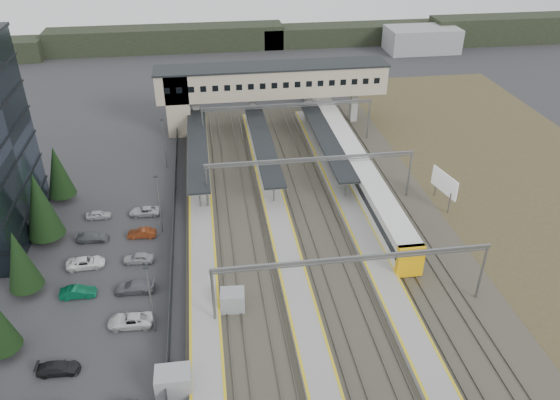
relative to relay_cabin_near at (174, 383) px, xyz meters
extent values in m
plane|color=#2B2B2D|center=(5.91, 15.96, -1.30)|extent=(220.00, 220.00, 0.00)
cylinder|color=black|center=(-16.09, 6.96, -0.70)|extent=(0.44, 0.44, 1.20)
cylinder|color=black|center=(-16.09, 15.96, -0.70)|extent=(0.44, 0.44, 1.20)
cone|color=black|center=(-16.09, 15.96, 3.20)|extent=(3.64, 3.64, 7.00)
cylinder|color=black|center=(-16.09, 25.96, -0.70)|extent=(0.44, 0.44, 1.20)
cone|color=black|center=(-16.09, 25.96, 3.95)|extent=(4.42, 4.42, 8.50)
cylinder|color=black|center=(-16.09, 35.96, -0.70)|extent=(0.44, 0.44, 1.20)
cone|color=black|center=(-16.09, 35.96, 3.30)|extent=(3.74, 3.74, 7.20)
imported|color=black|center=(-10.59, 3.86, -0.73)|extent=(3.93, 1.70, 1.13)
imported|color=#074E31|center=(-10.59, 14.46, -0.67)|extent=(3.82, 1.34, 1.26)
imported|color=white|center=(-10.59, 19.76, -0.69)|extent=(4.46, 2.26, 1.21)
imported|color=#53565A|center=(-10.59, 25.06, -0.71)|extent=(4.10, 1.87, 1.16)
imported|color=#B8B7BC|center=(-10.59, 30.36, -0.74)|extent=(3.25, 1.32, 1.11)
imported|color=silver|center=(-4.59, 9.16, -0.67)|extent=(4.67, 2.38, 1.26)
imported|color=#595B62|center=(-4.59, 14.46, -0.65)|extent=(4.52, 2.02, 1.29)
imported|color=#9B9B9E|center=(-4.59, 19.76, -0.69)|extent=(3.70, 1.76, 1.22)
imported|color=maroon|center=(-4.59, 25.06, -0.71)|extent=(3.66, 1.56, 1.17)
imported|color=#B6B6BC|center=(-4.59, 30.36, -0.73)|extent=(4.14, 2.07, 1.13)
cylinder|color=slate|center=(-2.09, 7.96, 2.70)|extent=(0.16, 0.16, 8.00)
cube|color=black|center=(-2.09, 7.96, 6.70)|extent=(0.50, 0.25, 0.15)
cylinder|color=slate|center=(-2.09, 25.96, 2.70)|extent=(0.16, 0.16, 8.00)
cube|color=black|center=(-2.09, 25.96, 6.70)|extent=(0.50, 0.25, 0.15)
cylinder|color=slate|center=(-2.09, 43.96, 2.70)|extent=(0.16, 0.16, 8.00)
cube|color=black|center=(-2.09, 43.96, 6.70)|extent=(0.50, 0.25, 0.15)
cube|color=#26282B|center=(-0.59, 20.96, -0.30)|extent=(0.08, 90.00, 2.00)
cube|color=gray|center=(0.00, 0.00, 0.00)|extent=(3.12, 2.29, 2.59)
cube|color=gray|center=(5.85, 10.06, -0.14)|extent=(2.65, 2.26, 2.31)
cube|color=#37322A|center=(17.91, 20.96, -1.20)|extent=(34.00, 90.00, 0.20)
cube|color=#59544C|center=(5.19, 20.96, -1.02)|extent=(0.08, 90.00, 0.14)
cube|color=#59544C|center=(6.63, 20.96, -1.02)|extent=(0.08, 90.00, 0.14)
cube|color=#59544C|center=(9.19, 20.96, -1.02)|extent=(0.08, 90.00, 0.14)
cube|color=#59544C|center=(10.63, 20.96, -1.02)|extent=(0.08, 90.00, 0.14)
cube|color=#59544C|center=(15.19, 20.96, -1.02)|extent=(0.08, 90.00, 0.14)
cube|color=#59544C|center=(16.63, 20.96, -1.02)|extent=(0.08, 90.00, 0.14)
cube|color=#59544C|center=(19.19, 20.96, -1.02)|extent=(0.08, 90.00, 0.14)
cube|color=#59544C|center=(20.63, 20.96, -1.02)|extent=(0.08, 90.00, 0.14)
cube|color=#59544C|center=(25.19, 20.96, -1.02)|extent=(0.08, 90.00, 0.14)
cube|color=#59544C|center=(26.63, 20.96, -1.02)|extent=(0.08, 90.00, 0.14)
cube|color=#59544C|center=(29.19, 20.96, -1.02)|extent=(0.08, 90.00, 0.14)
cube|color=#59544C|center=(30.63, 20.96, -1.02)|extent=(0.08, 90.00, 0.14)
cube|color=gray|center=(2.91, 20.96, -0.85)|extent=(3.20, 82.00, 0.90)
cube|color=gold|center=(1.46, 20.96, -0.39)|extent=(0.25, 82.00, 0.02)
cube|color=gold|center=(4.36, 20.96, -0.39)|extent=(0.25, 82.00, 0.02)
cube|color=gray|center=(12.91, 20.96, -0.85)|extent=(3.20, 82.00, 0.90)
cube|color=gold|center=(11.46, 20.96, -0.39)|extent=(0.25, 82.00, 0.02)
cube|color=gold|center=(14.36, 20.96, -0.39)|extent=(0.25, 82.00, 0.02)
cube|color=gray|center=(22.91, 20.96, -0.85)|extent=(3.20, 82.00, 0.90)
cube|color=gold|center=(21.46, 20.96, -0.39)|extent=(0.25, 82.00, 0.02)
cube|color=gold|center=(24.36, 20.96, -0.39)|extent=(0.25, 82.00, 0.02)
cube|color=black|center=(2.91, 42.96, 2.70)|extent=(3.00, 30.00, 0.25)
cube|color=slate|center=(2.91, 42.96, 2.55)|extent=(3.10, 30.00, 0.12)
cylinder|color=slate|center=(2.91, 29.96, 1.10)|extent=(0.20, 0.20, 3.10)
cylinder|color=slate|center=(2.91, 36.46, 1.10)|extent=(0.20, 0.20, 3.10)
cylinder|color=slate|center=(2.91, 42.96, 1.10)|extent=(0.20, 0.20, 3.10)
cylinder|color=slate|center=(2.91, 49.46, 1.10)|extent=(0.20, 0.20, 3.10)
cylinder|color=slate|center=(2.91, 55.96, 1.10)|extent=(0.20, 0.20, 3.10)
cube|color=black|center=(12.91, 42.96, 2.70)|extent=(3.00, 30.00, 0.25)
cube|color=slate|center=(12.91, 42.96, 2.55)|extent=(3.10, 30.00, 0.12)
cylinder|color=slate|center=(12.91, 29.96, 1.10)|extent=(0.20, 0.20, 3.10)
cylinder|color=slate|center=(12.91, 36.46, 1.10)|extent=(0.20, 0.20, 3.10)
cylinder|color=slate|center=(12.91, 42.96, 1.10)|extent=(0.20, 0.20, 3.10)
cylinder|color=slate|center=(12.91, 49.46, 1.10)|extent=(0.20, 0.20, 3.10)
cylinder|color=slate|center=(12.91, 55.96, 1.10)|extent=(0.20, 0.20, 3.10)
cube|color=black|center=(22.91, 42.96, 2.70)|extent=(3.00, 30.00, 0.25)
cube|color=slate|center=(22.91, 42.96, 2.55)|extent=(3.10, 30.00, 0.12)
cylinder|color=slate|center=(22.91, 29.96, 1.10)|extent=(0.20, 0.20, 3.10)
cylinder|color=slate|center=(22.91, 36.46, 1.10)|extent=(0.20, 0.20, 3.10)
cylinder|color=slate|center=(22.91, 42.96, 1.10)|extent=(0.20, 0.20, 3.10)
cylinder|color=slate|center=(22.91, 49.46, 1.10)|extent=(0.20, 0.20, 3.10)
cylinder|color=slate|center=(22.91, 55.96, 1.10)|extent=(0.20, 0.20, 3.10)
cube|color=#B7A790|center=(16.41, 57.96, 7.20)|extent=(40.00, 6.00, 5.00)
cube|color=black|center=(16.41, 57.96, 9.75)|extent=(40.40, 6.40, 0.30)
cube|color=#B7A790|center=(-0.09, 57.96, 4.20)|extent=(4.00, 6.00, 11.00)
cube|color=black|center=(-1.59, 54.94, 7.30)|extent=(1.00, 0.06, 1.00)
cube|color=black|center=(0.41, 54.94, 7.30)|extent=(1.00, 0.06, 1.00)
cube|color=black|center=(2.41, 54.94, 7.30)|extent=(1.00, 0.06, 1.00)
cube|color=black|center=(4.41, 54.94, 7.30)|extent=(1.00, 0.06, 1.00)
cube|color=black|center=(6.41, 54.94, 7.30)|extent=(1.00, 0.06, 1.00)
cube|color=black|center=(8.41, 54.94, 7.30)|extent=(1.00, 0.06, 1.00)
cube|color=black|center=(10.41, 54.94, 7.30)|extent=(1.00, 0.06, 1.00)
cube|color=black|center=(12.41, 54.94, 7.30)|extent=(1.00, 0.06, 1.00)
cube|color=black|center=(14.41, 54.94, 7.30)|extent=(1.00, 0.06, 1.00)
cube|color=black|center=(16.41, 54.94, 7.30)|extent=(1.00, 0.06, 1.00)
cube|color=black|center=(18.41, 54.94, 7.30)|extent=(1.00, 0.06, 1.00)
cube|color=black|center=(20.41, 54.94, 7.30)|extent=(1.00, 0.06, 1.00)
cube|color=black|center=(22.41, 54.94, 7.30)|extent=(1.00, 0.06, 1.00)
cube|color=black|center=(24.41, 54.94, 7.30)|extent=(1.00, 0.06, 1.00)
cube|color=black|center=(26.41, 54.94, 7.30)|extent=(1.00, 0.06, 1.00)
cube|color=black|center=(28.41, 54.94, 7.30)|extent=(1.00, 0.06, 1.00)
cube|color=black|center=(30.41, 54.94, 7.30)|extent=(1.00, 0.06, 1.00)
cube|color=black|center=(32.41, 54.94, 7.30)|extent=(1.00, 0.06, 1.00)
cube|color=black|center=(34.41, 54.94, 7.30)|extent=(1.00, 0.06, 1.00)
cube|color=gray|center=(1.41, 57.96, 1.70)|extent=(1.20, 1.60, 6.00)
cube|color=gray|center=(2.91, 57.96, 1.70)|extent=(1.20, 1.60, 6.00)
cube|color=gray|center=(12.91, 57.96, 1.70)|extent=(1.20, 1.60, 6.00)
cube|color=gray|center=(22.91, 57.96, 1.70)|extent=(1.20, 1.60, 6.00)
cube|color=gray|center=(31.41, 57.96, 1.70)|extent=(1.20, 1.60, 6.00)
cylinder|color=slate|center=(3.91, 7.96, 2.20)|extent=(0.28, 0.28, 7.00)
cylinder|color=slate|center=(31.91, 7.96, 2.20)|extent=(0.28, 0.28, 7.00)
cube|color=slate|center=(17.91, 7.96, 5.70)|extent=(28.40, 0.25, 0.35)
cube|color=slate|center=(17.91, 7.96, 5.30)|extent=(28.40, 0.12, 0.12)
cylinder|color=slate|center=(3.91, 29.96, 2.20)|extent=(0.28, 0.28, 7.00)
cylinder|color=slate|center=(31.91, 29.96, 2.20)|extent=(0.28, 0.28, 7.00)
cube|color=slate|center=(17.91, 29.96, 5.70)|extent=(28.40, 0.25, 0.35)
cube|color=slate|center=(17.91, 29.96, 5.30)|extent=(28.40, 0.12, 0.12)
cylinder|color=slate|center=(3.91, 49.96, 2.20)|extent=(0.28, 0.28, 7.00)
cylinder|color=slate|center=(31.91, 49.96, 2.20)|extent=(0.28, 0.28, 7.00)
cube|color=slate|center=(17.91, 49.96, 5.70)|extent=(28.40, 0.25, 0.35)
cube|color=slate|center=(17.91, 49.96, 5.30)|extent=(28.40, 0.12, 0.12)
cube|color=silver|center=(25.91, 23.06, 0.99)|extent=(3.05, 21.16, 3.92)
cube|color=black|center=(25.91, 23.06, 1.42)|extent=(3.11, 20.56, 0.98)
cube|color=slate|center=(25.91, 23.06, -0.70)|extent=(2.61, 19.76, 0.54)
cube|color=silver|center=(25.91, 44.81, 0.99)|extent=(3.05, 21.16, 3.92)
cube|color=black|center=(25.91, 44.81, 1.42)|extent=(3.11, 20.56, 0.98)
cube|color=slate|center=(25.91, 44.81, -0.70)|extent=(2.61, 19.76, 0.54)
cube|color=silver|center=(25.91, 66.57, 0.99)|extent=(3.05, 21.16, 3.92)
cube|color=black|center=(25.91, 66.57, 1.42)|extent=(3.11, 20.56, 0.98)
cube|color=slate|center=(25.91, 66.57, -0.70)|extent=(2.61, 19.76, 0.54)
cube|color=#F5AF0A|center=(25.91, 12.58, 0.99)|extent=(3.07, 0.90, 3.92)
cylinder|color=slate|center=(35.99, 24.95, 0.22)|extent=(0.20, 0.20, 3.03)
cylinder|color=slate|center=(35.99, 29.63, 0.22)|extent=(0.20, 0.20, 3.03)
cube|color=silver|center=(35.99, 27.29, 2.05)|extent=(1.29, 5.59, 2.84)
cube|color=black|center=(-4.09, 110.96, 1.70)|extent=(60.00, 8.00, 6.00)
cube|color=black|center=(45.91, 110.96, 1.20)|extent=(50.00, 8.00, 5.00)
cube|color=black|center=(85.91, 105.96, 2.20)|extent=(40.00, 8.00, 7.00)
cube|color=gray|center=(60.91, 100.96, 1.70)|extent=(18.00, 10.00, 6.00)
camera|label=1|loc=(4.50, -33.64, 38.10)|focal=35.00mm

